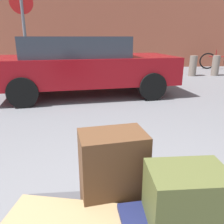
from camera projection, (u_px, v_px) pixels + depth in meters
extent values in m
cylinder|color=black|center=(185.00, 222.00, 1.69)|extent=(0.24, 0.06, 0.24)
cube|color=#51331E|center=(113.00, 183.00, 1.28)|extent=(0.38, 0.28, 0.60)
cube|color=#4C5128|center=(186.00, 195.00, 1.01)|extent=(0.34, 0.25, 0.25)
cube|color=maroon|center=(86.00, 69.00, 5.75)|extent=(4.49, 2.31, 0.64)
cube|color=#2D333D|center=(75.00, 47.00, 5.53)|extent=(2.58, 1.87, 0.46)
cylinder|color=black|center=(131.00, 75.00, 6.93)|extent=(0.66, 0.30, 0.64)
cylinder|color=black|center=(152.00, 86.00, 5.35)|extent=(0.66, 0.30, 0.64)
cylinder|color=black|center=(32.00, 78.00, 6.36)|extent=(0.66, 0.30, 0.64)
cylinder|color=black|center=(23.00, 92.00, 4.78)|extent=(0.66, 0.30, 0.64)
torus|color=black|center=(208.00, 61.00, 10.55)|extent=(0.70, 0.30, 0.72)
cylinder|color=maroon|center=(221.00, 57.00, 10.36)|extent=(0.95, 0.38, 0.04)
cylinder|color=maroon|center=(216.00, 53.00, 10.36)|extent=(0.05, 0.05, 0.30)
cylinder|color=#72665B|center=(151.00, 66.00, 8.52)|extent=(0.28, 0.28, 0.74)
cylinder|color=#72665B|center=(193.00, 66.00, 8.66)|extent=(0.28, 0.28, 0.74)
cylinder|color=#72665B|center=(216.00, 66.00, 8.73)|extent=(0.28, 0.28, 0.74)
cylinder|color=slate|center=(26.00, 47.00, 5.31)|extent=(0.07, 0.07, 2.38)
cylinder|color=red|center=(21.00, 2.00, 5.02)|extent=(0.49, 0.16, 0.50)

